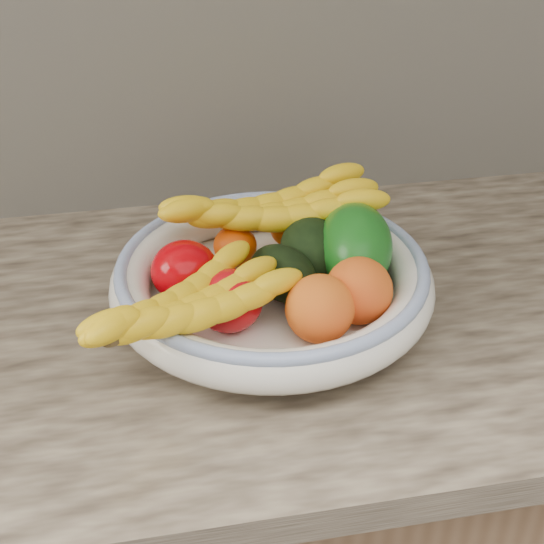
{
  "coord_description": "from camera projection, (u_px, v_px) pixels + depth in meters",
  "views": [
    {
      "loc": [
        -0.14,
        0.91,
        1.45
      ],
      "look_at": [
        0.0,
        1.66,
        0.96
      ],
      "focal_mm": 50.0,
      "sensor_mm": 36.0,
      "label": 1
    }
  ],
  "objects": [
    {
      "name": "green_mango",
      "position": [
        355.0,
        247.0,
        0.93
      ],
      "size": [
        0.14,
        0.16,
        0.12
      ],
      "primitive_type": "ellipsoid",
      "rotation": [
        0.0,
        0.31,
        -0.18
      ],
      "color": "#0F5210",
      "rests_on": "fruit_bowl"
    },
    {
      "name": "clementine_back_left",
      "position": [
        235.0,
        246.0,
        0.97
      ],
      "size": [
        0.06,
        0.06,
        0.05
      ],
      "primitive_type": "ellipsoid",
      "rotation": [
        0.0,
        0.0,
        0.14
      ],
      "color": "#E34904",
      "rests_on": "fruit_bowl"
    },
    {
      "name": "peach_right",
      "position": [
        359.0,
        291.0,
        0.86
      ],
      "size": [
        0.1,
        0.1,
        0.08
      ],
      "primitive_type": "ellipsoid",
      "rotation": [
        0.0,
        0.0,
        -0.42
      ],
      "color": "orange",
      "rests_on": "fruit_bowl"
    },
    {
      "name": "banana_bunch_back",
      "position": [
        272.0,
        215.0,
        0.97
      ],
      "size": [
        0.31,
        0.14,
        0.09
      ],
      "primitive_type": null,
      "rotation": [
        0.0,
        0.0,
        0.09
      ],
      "color": "yellow",
      "rests_on": "fruit_bowl"
    },
    {
      "name": "fruit_bowl",
      "position": [
        272.0,
        280.0,
        0.91
      ],
      "size": [
        0.39,
        0.39,
        0.08
      ],
      "color": "white",
      "rests_on": "kitchen_counter"
    },
    {
      "name": "peach_front",
      "position": [
        320.0,
        309.0,
        0.83
      ],
      "size": [
        0.09,
        0.09,
        0.08
      ],
      "primitive_type": "ellipsoid",
      "rotation": [
        0.0,
        0.0,
        0.12
      ],
      "color": "orange",
      "rests_on": "fruit_bowl"
    },
    {
      "name": "tomato_left",
      "position": [
        185.0,
        271.0,
        0.91
      ],
      "size": [
        0.11,
        0.11,
        0.07
      ],
      "primitive_type": "ellipsoid",
      "rotation": [
        0.0,
        0.0,
        0.41
      ],
      "color": "#B90007",
      "rests_on": "fruit_bowl"
    },
    {
      "name": "banana_bunch_front",
      "position": [
        188.0,
        311.0,
        0.8
      ],
      "size": [
        0.29,
        0.24,
        0.08
      ],
      "primitive_type": null,
      "rotation": [
        0.0,
        0.0,
        0.58
      ],
      "color": "yellow",
      "rests_on": "fruit_bowl"
    },
    {
      "name": "kitchen_counter",
      "position": [
        269.0,
        528.0,
        1.2
      ],
      "size": [
        2.44,
        0.66,
        1.4
      ],
      "color": "brown",
      "rests_on": "ground"
    },
    {
      "name": "avocado_right",
      "position": [
        311.0,
        249.0,
        0.95
      ],
      "size": [
        0.09,
        0.12,
        0.08
      ],
      "primitive_type": "ellipsoid",
      "rotation": [
        0.0,
        0.0,
        -0.1
      ],
      "color": "black",
      "rests_on": "fruit_bowl"
    },
    {
      "name": "avocado_center",
      "position": [
        283.0,
        273.0,
        0.9
      ],
      "size": [
        0.1,
        0.11,
        0.07
      ],
      "primitive_type": "ellipsoid",
      "rotation": [
        0.0,
        0.0,
        0.52
      ],
      "color": "black",
      "rests_on": "fruit_bowl"
    },
    {
      "name": "tomato_near_left",
      "position": [
        228.0,
        301.0,
        0.85
      ],
      "size": [
        0.08,
        0.08,
        0.07
      ],
      "primitive_type": "ellipsoid",
      "rotation": [
        0.0,
        0.0,
        0.04
      ],
      "color": "red",
      "rests_on": "fruit_bowl"
    },
    {
      "name": "clementine_back_right",
      "position": [
        290.0,
        228.0,
        1.01
      ],
      "size": [
        0.06,
        0.06,
        0.05
      ],
      "primitive_type": "ellipsoid",
      "rotation": [
        0.0,
        0.0,
        -0.15
      ],
      "color": "#DA5604",
      "rests_on": "fruit_bowl"
    }
  ]
}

